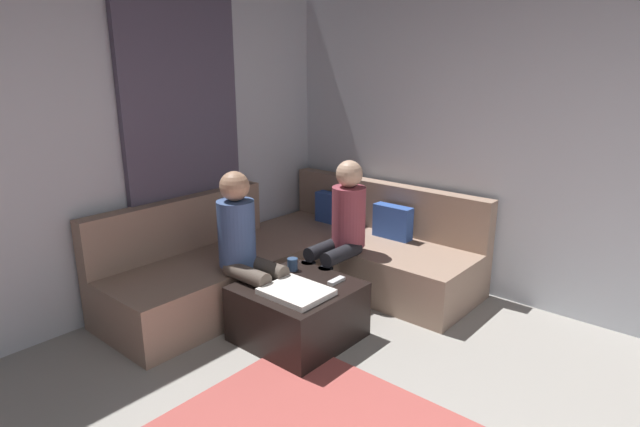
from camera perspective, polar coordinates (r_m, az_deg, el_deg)
The scene contains 10 objects.
wall_back at distance 4.31m, azimuth 29.17°, elevation 6.14°, with size 6.00×0.12×2.70m, color silver.
wall_left at distance 4.03m, azimuth -30.86°, elevation 5.31°, with size 0.12×6.00×2.70m, color silver.
curtain_panel at distance 4.53m, azimuth -14.59°, elevation 6.78°, with size 0.06×1.10×2.50m, color #595166.
sectional_couch at distance 4.59m, azimuth -2.26°, elevation -5.15°, with size 2.10×2.55×0.87m.
ottoman at distance 3.85m, azimuth -2.44°, elevation -10.70°, with size 0.76×0.76×0.42m, color black.
folded_blanket at distance 3.61m, azimuth -2.63°, elevation -8.57°, with size 0.44×0.36×0.04m, color white.
coffee_mug at distance 4.00m, azimuth -3.04°, elevation -5.59°, with size 0.08×0.08×0.10m, color #334C72.
game_remote at distance 3.80m, azimuth 1.80°, elevation -7.38°, with size 0.05×0.15×0.02m, color white.
person_on_couch_back at distance 4.25m, azimuth 2.34°, elevation -1.55°, with size 0.30×0.60×1.20m.
person_on_couch_side at distance 3.88m, azimuth -8.15°, elevation -3.46°, with size 0.60×0.30×1.20m.
Camera 1 is at (0.84, -1.25, 1.96)m, focal length 29.17 mm.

